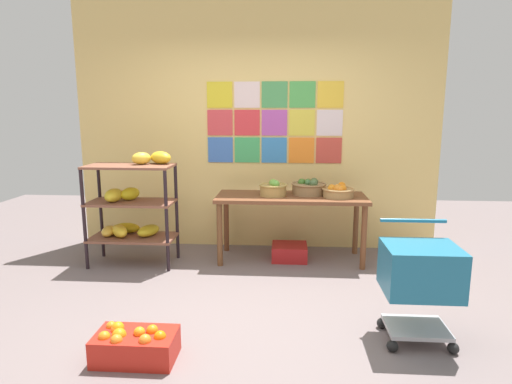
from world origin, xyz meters
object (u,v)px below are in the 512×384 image
banana_shelf_unit (132,204)px  orange_crate_foreground (135,345)px  fruit_basket_back_right (273,188)px  shopping_cart (420,274)px  produce_crate_under_table (289,252)px  fruit_basket_left (309,187)px  fruit_basket_right (338,191)px  display_table (291,204)px

banana_shelf_unit → orange_crate_foreground: (0.66, -1.84, -0.56)m
fruit_basket_back_right → shopping_cart: size_ratio=0.36×
produce_crate_under_table → fruit_basket_back_right: bearing=-179.2°
fruit_basket_left → shopping_cart: bearing=-68.6°
produce_crate_under_table → shopping_cart: shopping_cart is taller
fruit_basket_back_right → fruit_basket_right: fruit_basket_back_right is taller
fruit_basket_left → produce_crate_under_table: 0.76m
banana_shelf_unit → orange_crate_foreground: banana_shelf_unit is taller
display_table → produce_crate_under_table: 0.55m
fruit_basket_back_right → produce_crate_under_table: size_ratio=0.79×
fruit_basket_left → fruit_basket_right: fruit_basket_left is taller
display_table → shopping_cart: shopping_cart is taller
banana_shelf_unit → orange_crate_foreground: bearing=-70.3°
shopping_cart → produce_crate_under_table: bearing=118.0°
orange_crate_foreground → produce_crate_under_table: bearing=63.1°
banana_shelf_unit → produce_crate_under_table: 1.81m
fruit_basket_left → fruit_basket_back_right: 0.41m
fruit_basket_left → fruit_basket_right: (0.31, -0.14, -0.01)m
fruit_basket_left → produce_crate_under_table: size_ratio=0.99×
fruit_basket_back_right → fruit_basket_right: size_ratio=0.89×
shopping_cart → fruit_basket_left: bearing=111.1°
fruit_basket_back_right → shopping_cart: (1.09, -1.68, -0.31)m
display_table → fruit_basket_back_right: fruit_basket_back_right is taller
display_table → orange_crate_foreground: (-1.05, -2.07, -0.53)m
banana_shelf_unit → display_table: (1.71, 0.22, -0.02)m
shopping_cart → banana_shelf_unit: bearing=150.5°
shopping_cart → fruit_basket_right: bearing=103.0°
fruit_basket_left → orange_crate_foreground: fruit_basket_left is taller
fruit_basket_left → produce_crate_under_table: (-0.21, -0.10, -0.72)m
fruit_basket_back_right → produce_crate_under_table: bearing=0.8°
fruit_basket_right → shopping_cart: fruit_basket_right is taller
display_table → fruit_basket_left: (0.20, 0.10, 0.17)m
display_table → shopping_cart: size_ratio=1.93×
banana_shelf_unit → fruit_basket_right: banana_shelf_unit is taller
produce_crate_under_table → shopping_cart: 1.95m
banana_shelf_unit → display_table: 1.73m
banana_shelf_unit → display_table: size_ratio=0.74×
produce_crate_under_table → orange_crate_foreground: orange_crate_foreground is taller
display_table → orange_crate_foreground: 2.38m
fruit_basket_right → orange_crate_foreground: (-1.56, -2.03, -0.69)m
fruit_basket_right → orange_crate_foreground: bearing=-127.6°
fruit_basket_back_right → orange_crate_foreground: fruit_basket_back_right is taller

